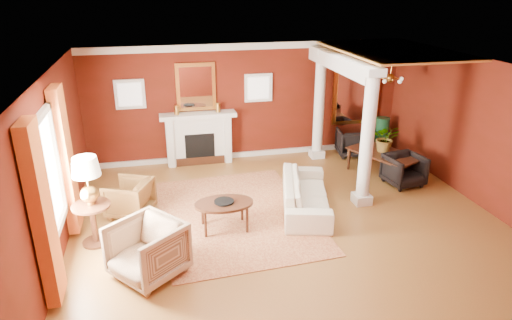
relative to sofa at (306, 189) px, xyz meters
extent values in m
plane|color=brown|center=(-0.49, -0.34, -0.44)|extent=(8.00, 8.00, 0.00)
cube|color=#55140B|center=(-0.49, 3.16, 1.01)|extent=(8.00, 0.04, 2.90)
cube|color=#55140B|center=(-0.49, -3.84, 1.01)|extent=(8.00, 0.04, 2.90)
cube|color=#55140B|center=(-4.49, -0.34, 1.01)|extent=(0.04, 7.00, 2.90)
cube|color=#55140B|center=(3.51, -0.34, 1.01)|extent=(0.04, 7.00, 2.90)
cube|color=silver|center=(-0.49, -0.34, 2.46)|extent=(8.00, 7.00, 0.04)
cube|color=silver|center=(-1.79, 2.99, 0.16)|extent=(1.60, 0.34, 1.20)
cube|color=black|center=(-1.79, 2.81, 0.01)|extent=(0.72, 0.03, 0.70)
cube|color=black|center=(-1.79, 2.81, -0.34)|extent=(1.20, 0.05, 0.20)
cube|color=silver|center=(-1.79, 2.95, 0.80)|extent=(1.85, 0.42, 0.10)
cube|color=silver|center=(-2.49, 2.96, 0.16)|extent=(0.16, 0.40, 1.20)
cube|color=silver|center=(-1.09, 2.96, 0.16)|extent=(0.16, 0.40, 1.20)
cube|color=gold|center=(-1.79, 3.12, 1.46)|extent=(0.95, 0.06, 1.15)
cube|color=white|center=(-1.79, 3.08, 1.46)|extent=(0.78, 0.02, 0.98)
cube|color=silver|center=(-3.34, 3.13, 1.36)|extent=(0.70, 0.06, 0.70)
cube|color=white|center=(-3.34, 3.09, 1.36)|extent=(0.54, 0.02, 0.54)
cube|color=silver|center=(-0.24, 3.13, 1.36)|extent=(0.70, 0.06, 0.70)
cube|color=white|center=(-0.24, 3.09, 1.36)|extent=(0.54, 0.02, 0.54)
cube|color=white|center=(-4.48, -0.94, 1.11)|extent=(0.03, 1.30, 1.70)
cube|color=silver|center=(-4.44, -1.64, 1.11)|extent=(0.08, 0.10, 1.90)
cube|color=silver|center=(-4.44, -0.24, 1.11)|extent=(0.08, 0.10, 1.90)
cube|color=#C15D21|center=(-4.37, -1.94, 0.96)|extent=(0.18, 0.55, 2.60)
cube|color=#C15D21|center=(-4.37, 0.06, 0.96)|extent=(0.18, 0.55, 2.60)
cube|color=silver|center=(1.21, -0.04, -0.34)|extent=(0.34, 0.34, 0.20)
cylinder|color=silver|center=(1.21, -0.04, 1.01)|extent=(0.26, 0.26, 2.50)
cube|color=silver|center=(1.21, -0.04, 2.28)|extent=(0.36, 0.36, 0.16)
cube|color=silver|center=(1.21, 2.66, -0.34)|extent=(0.34, 0.34, 0.20)
cylinder|color=silver|center=(1.21, 2.66, 1.01)|extent=(0.26, 0.26, 2.50)
cube|color=silver|center=(1.21, 2.66, 2.28)|extent=(0.36, 0.36, 0.16)
cube|color=silver|center=(1.21, 1.56, 2.18)|extent=(0.30, 3.20, 0.32)
cube|color=#CF8B3D|center=(2.36, 1.41, 2.43)|extent=(2.30, 3.40, 0.04)
cube|color=gold|center=(2.41, 3.12, 1.11)|extent=(1.30, 0.06, 1.70)
cube|color=white|center=(2.41, 3.08, 1.11)|extent=(1.10, 0.02, 1.50)
cylinder|color=#B78739|center=(2.41, 1.46, 2.14)|extent=(0.02, 0.02, 0.65)
sphere|color=#B78739|center=(2.41, 1.46, 1.81)|extent=(0.20, 0.20, 0.20)
sphere|color=beige|center=(2.69, 1.46, 1.78)|extent=(0.09, 0.09, 0.09)
sphere|color=beige|center=(2.49, 1.72, 1.78)|extent=(0.09, 0.09, 0.09)
sphere|color=beige|center=(2.18, 1.62, 1.78)|extent=(0.09, 0.09, 0.09)
sphere|color=beige|center=(2.18, 1.29, 1.78)|extent=(0.09, 0.09, 0.09)
sphere|color=beige|center=(2.49, 1.19, 1.78)|extent=(0.09, 0.09, 0.09)
cube|color=silver|center=(-0.49, 3.12, 2.38)|extent=(8.00, 0.08, 0.16)
cube|color=silver|center=(-0.49, 3.12, -0.38)|extent=(8.00, 0.08, 0.12)
cube|color=maroon|center=(-1.43, 0.03, -0.43)|extent=(3.09, 3.99, 0.02)
imported|color=#F2EACC|center=(0.00, 0.00, 0.00)|extent=(1.21, 2.33, 0.87)
imported|color=black|center=(-3.43, 0.52, -0.04)|extent=(0.99, 1.01, 0.80)
imported|color=tan|center=(-3.10, -1.59, 0.06)|extent=(1.31, 1.32, 0.99)
cylinder|color=black|center=(-1.72, -0.44, 0.08)|extent=(1.08, 1.08, 0.05)
cylinder|color=black|center=(-2.10, -0.68, -0.19)|extent=(0.05, 0.05, 0.49)
cylinder|color=black|center=(-1.34, -0.68, -0.19)|extent=(0.05, 0.05, 0.49)
cylinder|color=black|center=(-2.10, -0.20, -0.19)|extent=(0.05, 0.05, 0.49)
cylinder|color=black|center=(-1.34, -0.20, -0.19)|extent=(0.05, 0.05, 0.49)
imported|color=black|center=(-1.73, -0.41, 0.22)|extent=(0.16, 0.04, 0.22)
cylinder|color=black|center=(-3.99, -0.42, -0.42)|extent=(0.47, 0.47, 0.04)
cylinder|color=black|center=(-3.99, -0.42, -0.07)|extent=(0.10, 0.10, 0.73)
cylinder|color=black|center=(-3.99, -0.42, 0.30)|extent=(0.65, 0.65, 0.04)
sphere|color=#B78739|center=(-3.99, -0.42, 0.51)|extent=(0.30, 0.30, 0.30)
cylinder|color=#B78739|center=(-3.99, -0.42, 0.73)|extent=(0.03, 0.03, 0.32)
cone|color=beige|center=(-3.99, -0.42, 1.02)|extent=(0.47, 0.47, 0.32)
imported|color=black|center=(2.34, 1.21, 0.01)|extent=(1.18, 1.70, 0.90)
imported|color=black|center=(2.51, 0.60, -0.05)|extent=(0.85, 0.81, 0.78)
imported|color=black|center=(2.15, 2.61, -0.05)|extent=(0.85, 0.82, 0.77)
sphere|color=#133B20|center=(3.01, 2.66, -0.25)|extent=(0.40, 0.40, 0.40)
cylinder|color=#133B20|center=(3.01, 2.66, 0.04)|extent=(0.36, 0.36, 0.94)
imported|color=#26591E|center=(2.36, 1.28, 0.72)|extent=(0.80, 0.83, 0.51)
camera|label=1|loc=(-2.81, -7.78, 3.87)|focal=32.00mm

